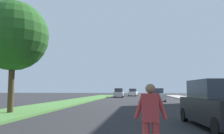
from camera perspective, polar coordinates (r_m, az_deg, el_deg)
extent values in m
plane|color=#262628|center=(28.37, 5.86, -8.59)|extent=(140.00, 140.00, 0.00)
cube|color=#477A38|center=(27.55, -10.30, -8.46)|extent=(3.87, 64.00, 0.15)
cylinder|color=#4C3823|center=(15.83, -23.39, -3.84)|extent=(0.36, 0.36, 3.47)
sphere|color=#23561E|center=(16.18, -22.98, 7.06)|extent=(4.42, 4.42, 4.42)
cube|color=#9E9991|center=(27.46, 23.23, -8.12)|extent=(3.00, 64.00, 0.15)
cube|color=#B23333|center=(5.33, 9.39, -9.75)|extent=(0.40, 0.28, 0.62)
cylinder|color=#B23333|center=(5.31, 12.00, -9.38)|extent=(0.27, 0.12, 0.58)
cylinder|color=#B23333|center=(5.34, 6.78, -9.44)|extent=(0.27, 0.12, 0.58)
sphere|color=#8C664C|center=(5.31, 9.32, -5.23)|extent=(0.24, 0.24, 0.22)
cube|color=black|center=(10.70, 24.59, -9.59)|extent=(2.35, 4.77, 0.96)
cube|color=#2D333D|center=(10.88, 23.92, -4.93)|extent=(1.92, 2.69, 0.79)
cylinder|color=black|center=(8.71, 24.30, -13.20)|extent=(0.28, 0.66, 0.64)
cylinder|color=black|center=(12.77, 24.93, -10.55)|extent=(0.28, 0.66, 0.64)
cylinder|color=black|center=(12.18, 17.29, -11.08)|extent=(0.28, 0.66, 0.64)
cube|color=silver|center=(31.30, 10.81, -7.07)|extent=(2.05, 4.26, 0.81)
cube|color=#2D333D|center=(31.49, 10.74, -5.72)|extent=(1.71, 1.96, 0.66)
cylinder|color=black|center=(29.81, 12.82, -7.71)|extent=(0.25, 0.65, 0.64)
cylinder|color=black|center=(29.59, 9.60, -7.79)|extent=(0.25, 0.65, 0.64)
cylinder|color=black|center=(33.04, 11.92, -7.49)|extent=(0.25, 0.65, 0.64)
cylinder|color=black|center=(32.84, 9.00, -7.56)|extent=(0.25, 0.65, 0.64)
cube|color=#B7B7BC|center=(45.57, 1.70, -6.61)|extent=(1.73, 4.13, 0.84)
cube|color=#2D333D|center=(45.35, 1.68, -5.64)|extent=(1.51, 1.87, 0.69)
cylinder|color=black|center=(47.24, 0.92, -6.96)|extent=(0.22, 0.64, 0.64)
cylinder|color=black|center=(47.12, 2.80, -6.96)|extent=(0.22, 0.64, 0.64)
cylinder|color=black|center=(44.04, 0.53, -7.07)|extent=(0.22, 0.64, 0.64)
cylinder|color=black|center=(43.91, 2.54, -7.07)|extent=(0.22, 0.64, 0.64)
cube|color=silver|center=(54.43, 5.20, -6.41)|extent=(2.17, 4.65, 0.82)
cube|color=#2D333D|center=(54.20, 5.16, -5.63)|extent=(1.73, 2.16, 0.67)
cylinder|color=black|center=(56.32, 4.61, -6.70)|extent=(0.28, 0.66, 0.64)
cylinder|color=black|center=(56.13, 6.24, -6.69)|extent=(0.28, 0.66, 0.64)
cylinder|color=black|center=(52.75, 4.10, -6.79)|extent=(0.28, 0.66, 0.64)
cylinder|color=black|center=(52.55, 5.83, -6.78)|extent=(0.28, 0.66, 0.64)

